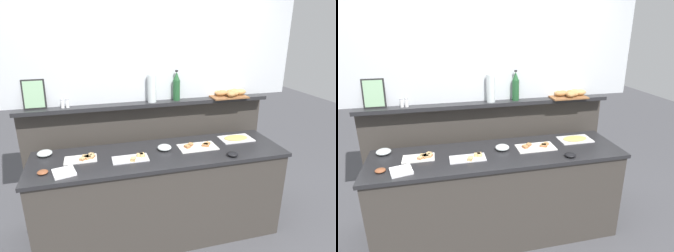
# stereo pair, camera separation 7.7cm
# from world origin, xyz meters

# --- Properties ---
(ground_plane) EXTENTS (12.00, 12.00, 0.00)m
(ground_plane) POSITION_xyz_m (0.00, 0.60, 0.00)
(ground_plane) COLOR #4C4C51
(buffet_counter) EXTENTS (2.38, 0.68, 0.93)m
(buffet_counter) POSITION_xyz_m (0.00, 0.00, 0.47)
(buffet_counter) COLOR #3D3833
(buffet_counter) RESTS_ON ground_plane
(back_ledge_unit) EXTENTS (2.64, 0.22, 1.31)m
(back_ledge_unit) POSITION_xyz_m (0.00, 0.51, 0.69)
(back_ledge_unit) COLOR #3D3833
(back_ledge_unit) RESTS_ON ground_plane
(upper_wall_panel) EXTENTS (3.24, 0.08, 1.29)m
(upper_wall_panel) POSITION_xyz_m (0.00, 0.54, 1.96)
(upper_wall_panel) COLOR silver
(upper_wall_panel) RESTS_ON back_ledge_unit
(sandwich_platter_side) EXTENTS (0.38, 0.21, 0.04)m
(sandwich_platter_side) POSITION_xyz_m (0.39, 0.03, 0.94)
(sandwich_platter_side) COLOR white
(sandwich_platter_side) RESTS_ON buffet_counter
(sandwich_platter_rear) EXTENTS (0.28, 0.17, 0.04)m
(sandwich_platter_rear) POSITION_xyz_m (-0.70, 0.04, 0.94)
(sandwich_platter_rear) COLOR white
(sandwich_platter_rear) RESTS_ON buffet_counter
(sandwich_platter_front) EXTENTS (0.32, 0.16, 0.04)m
(sandwich_platter_front) POSITION_xyz_m (-0.28, -0.07, 0.94)
(sandwich_platter_front) COLOR silver
(sandwich_platter_front) RESTS_ON buffet_counter
(cold_cuts_platter) EXTENTS (0.34, 0.22, 0.02)m
(cold_cuts_platter) POSITION_xyz_m (0.85, 0.13, 0.94)
(cold_cuts_platter) COLOR white
(cold_cuts_platter) RESTS_ON buffet_counter
(glass_bowl_large) EXTENTS (0.14, 0.14, 0.05)m
(glass_bowl_large) POSITION_xyz_m (-1.05, 0.21, 0.95)
(glass_bowl_large) COLOR silver
(glass_bowl_large) RESTS_ON buffet_counter
(glass_bowl_medium) EXTENTS (0.14, 0.14, 0.05)m
(glass_bowl_medium) POSITION_xyz_m (0.05, 0.05, 0.95)
(glass_bowl_medium) COLOR silver
(glass_bowl_medium) RESTS_ON buffet_counter
(condiment_bowl_teal) EXTENTS (0.09, 0.09, 0.03)m
(condiment_bowl_teal) POSITION_xyz_m (-1.02, -0.15, 0.94)
(condiment_bowl_teal) COLOR brown
(condiment_bowl_teal) RESTS_ON buffet_counter
(condiment_bowl_dark) EXTENTS (0.10, 0.10, 0.04)m
(condiment_bowl_dark) POSITION_xyz_m (0.62, -0.24, 0.95)
(condiment_bowl_dark) COLOR black
(condiment_bowl_dark) RESTS_ON buffet_counter
(napkin_stack) EXTENTS (0.21, 0.21, 0.02)m
(napkin_stack) POSITION_xyz_m (-0.86, -0.19, 0.94)
(napkin_stack) COLOR white
(napkin_stack) RESTS_ON buffet_counter
(wine_bottle_green) EXTENTS (0.08, 0.08, 0.32)m
(wine_bottle_green) POSITION_xyz_m (0.29, 0.45, 1.45)
(wine_bottle_green) COLOR #23562D
(wine_bottle_green) RESTS_ON back_ledge_unit
(salt_shaker) EXTENTS (0.03, 0.03, 0.09)m
(salt_shaker) POSITION_xyz_m (-0.86, 0.44, 1.35)
(salt_shaker) COLOR white
(salt_shaker) RESTS_ON back_ledge_unit
(pepper_shaker) EXTENTS (0.03, 0.03, 0.09)m
(pepper_shaker) POSITION_xyz_m (-0.82, 0.44, 1.35)
(pepper_shaker) COLOR white
(pepper_shaker) RESTS_ON back_ledge_unit
(bread_basket) EXTENTS (0.42, 0.30, 0.08)m
(bread_basket) POSITION_xyz_m (0.91, 0.44, 1.35)
(bread_basket) COLOR brown
(bread_basket) RESTS_ON back_ledge_unit
(framed_picture) EXTENTS (0.21, 0.06, 0.28)m
(framed_picture) POSITION_xyz_m (-1.11, 0.48, 1.45)
(framed_picture) COLOR black
(framed_picture) RESTS_ON back_ledge_unit
(water_carafe) EXTENTS (0.09, 0.09, 0.28)m
(water_carafe) POSITION_xyz_m (0.02, 0.44, 1.45)
(water_carafe) COLOR silver
(water_carafe) RESTS_ON back_ledge_unit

